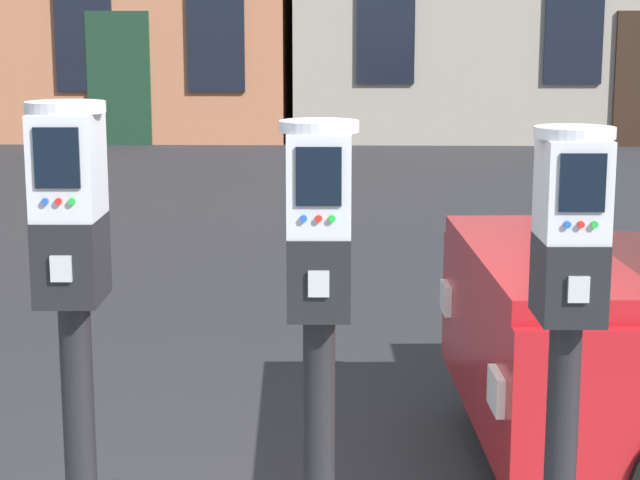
% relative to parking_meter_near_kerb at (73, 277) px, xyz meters
% --- Properties ---
extents(parking_meter_near_kerb, '(0.22, 0.25, 1.55)m').
position_rel_parking_meter_near_kerb_xyz_m(parking_meter_near_kerb, '(0.00, 0.00, 0.00)').
color(parking_meter_near_kerb, black).
rests_on(parking_meter_near_kerb, sidewalk_slab).
extents(parking_meter_twin_adjacent, '(0.22, 0.25, 1.50)m').
position_rel_parking_meter_near_kerb_xyz_m(parking_meter_twin_adjacent, '(0.68, -0.00, -0.03)').
color(parking_meter_twin_adjacent, black).
rests_on(parking_meter_twin_adjacent, sidewalk_slab).
extents(parking_meter_end_of_row, '(0.22, 0.25, 1.49)m').
position_rel_parking_meter_near_kerb_xyz_m(parking_meter_end_of_row, '(1.36, -0.00, -0.04)').
color(parking_meter_end_of_row, black).
rests_on(parking_meter_end_of_row, sidewalk_slab).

